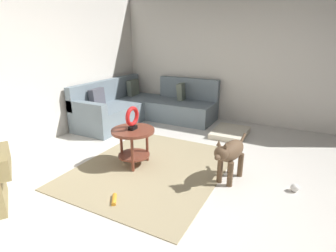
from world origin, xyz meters
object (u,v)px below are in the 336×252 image
at_px(sectional_couch, 143,107).
at_px(dog_toy_ball, 295,188).
at_px(dog_bed_mat, 230,132).
at_px(dog_toy_rope, 114,200).
at_px(side_table, 133,138).
at_px(torus_sculpture, 132,117).
at_px(dog, 230,154).

bearing_deg(sectional_couch, dog_toy_ball, -116.55).
height_order(sectional_couch, dog_bed_mat, sectional_couch).
bearing_deg(dog_toy_rope, dog_toy_ball, -56.79).
height_order(dog_toy_ball, dog_toy_rope, dog_toy_ball).
distance_m(side_table, dog_bed_mat, 2.10).
relative_size(sectional_couch, dog_toy_rope, 11.36).
height_order(torus_sculpture, dog, torus_sculpture).
bearing_deg(dog_bed_mat, side_table, 154.18).
height_order(dog_bed_mat, dog_toy_ball, dog_toy_ball).
xyz_separation_m(torus_sculpture, dog_toy_rope, (-0.86, -0.32, -0.69)).
bearing_deg(dog_bed_mat, torus_sculpture, 154.18).
xyz_separation_m(sectional_couch, dog_toy_ball, (-1.57, -3.13, -0.24)).
height_order(sectional_couch, side_table, sectional_couch).
bearing_deg(sectional_couch, dog, -125.43).
xyz_separation_m(side_table, dog, (0.19, -1.32, -0.04)).
bearing_deg(side_table, dog_toy_rope, -159.68).
bearing_deg(torus_sculpture, dog, -81.81).
bearing_deg(dog, dog_toy_ball, -161.81).
relative_size(side_table, dog, 0.71).
relative_size(torus_sculpture, dog_bed_mat, 0.41).
relative_size(side_table, torus_sculpture, 1.84).
height_order(dog_bed_mat, dog_toy_rope, dog_bed_mat).
bearing_deg(dog, dog_bed_mat, -65.86).
distance_m(sectional_couch, dog, 2.90).
height_order(side_table, dog, dog).
bearing_deg(dog_bed_mat, dog, -165.69).
xyz_separation_m(dog_bed_mat, dog_toy_rope, (-2.72, 0.58, -0.02)).
bearing_deg(torus_sculpture, sectional_couch, 29.01).
bearing_deg(dog_toy_rope, dog, -43.74).
bearing_deg(dog_toy_ball, dog_toy_rope, 123.21).
bearing_deg(dog, torus_sculpture, 18.02).
xyz_separation_m(sectional_couch, side_table, (-1.87, -1.04, 0.12)).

